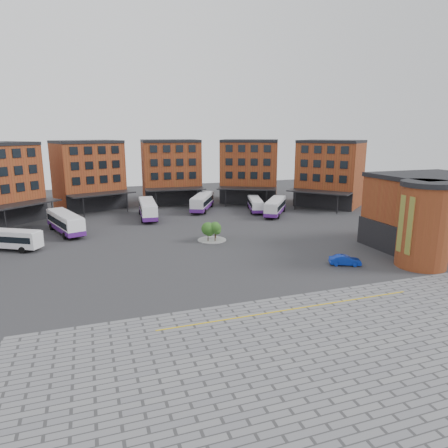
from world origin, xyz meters
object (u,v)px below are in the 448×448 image
object	(u,v)px
bus_d	(202,202)
blue_car	(345,260)
bus_e	(255,204)
bus_a	(6,238)
bus_c	(148,209)
tree_island	(213,230)
bus_f	(275,206)
bus_b	(65,222)

from	to	relation	value
bus_d	blue_car	world-z (taller)	bus_d
bus_e	bus_d	bearing A→B (deg)	173.29
bus_a	bus_c	size ratio (longest dim) A/B	0.81
tree_island	bus_c	xyz separation A→B (m)	(-6.93, 19.77, 0.11)
bus_c	bus_d	world-z (taller)	bus_c
bus_a	bus_c	distance (m)	26.59
bus_c	bus_e	size ratio (longest dim) A/B	1.21
tree_island	bus_f	xyz separation A→B (m)	(17.81, 14.74, -0.01)
tree_island	bus_b	world-z (taller)	bus_b
tree_island	blue_car	size ratio (longest dim) A/B	1.13
tree_island	bus_d	size ratio (longest dim) A/B	0.37
blue_car	bus_f	bearing A→B (deg)	14.32
bus_c	bus_d	bearing A→B (deg)	23.74
bus_b	bus_c	bearing A→B (deg)	8.14
bus_a	bus_b	xyz separation A→B (m)	(7.52, 7.47, 0.13)
bus_a	blue_car	world-z (taller)	bus_a
tree_island	bus_e	size ratio (longest dim) A/B	0.43
tree_island	bus_f	world-z (taller)	bus_f
bus_f	bus_d	bearing A→B (deg)	179.22
bus_a	bus_f	bearing A→B (deg)	-48.13
bus_e	bus_b	bearing A→B (deg)	-152.50
bus_b	bus_e	world-z (taller)	bus_b
bus_a	bus_c	xyz separation A→B (m)	(22.11, 14.77, 0.14)
bus_c	bus_f	bearing A→B (deg)	-7.21
bus_d	bus_b	bearing A→B (deg)	-129.03
tree_island	bus_d	world-z (taller)	bus_d
bus_b	bus_d	xyz separation A→B (m)	(26.73, 11.60, -0.01)
bus_e	blue_car	distance (m)	36.11
bus_e	blue_car	bearing A→B (deg)	-78.53
bus_f	blue_car	xyz separation A→B (m)	(-5.47, -31.07, -1.09)
bus_d	bus_f	xyz separation A→B (m)	(12.59, -9.32, -0.11)
bus_e	bus_f	world-z (taller)	bus_f
bus_e	bus_f	bearing A→B (deg)	-48.39
bus_d	bus_e	bearing A→B (deg)	4.27
bus_a	bus_c	world-z (taller)	bus_c
bus_c	bus_b	bearing A→B (deg)	-149.12
bus_d	bus_a	bearing A→B (deg)	-123.39
bus_a	bus_e	world-z (taller)	bus_a
tree_island	bus_e	world-z (taller)	tree_island
blue_car	bus_d	bearing A→B (deg)	34.31
tree_island	bus_e	distance (m)	25.03
bus_b	blue_car	bearing A→B (deg)	-58.83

